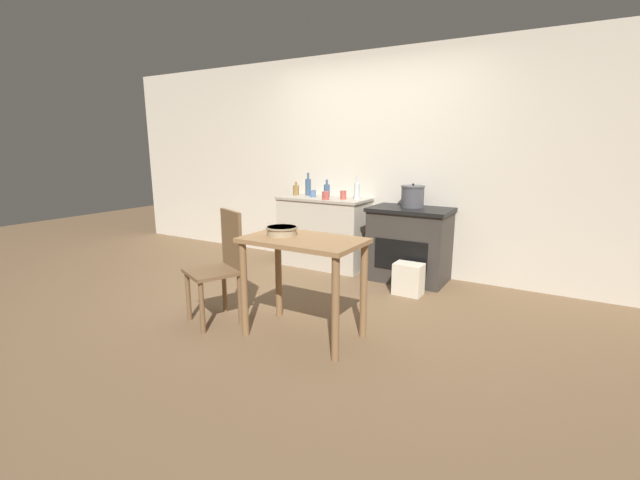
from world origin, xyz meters
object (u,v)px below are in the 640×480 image
bottle_far_left (357,191)px  bottle_center_left (296,190)px  cup_center (313,194)px  mixing_bowl_large (282,230)px  bottle_mid_left (327,190)px  cup_mid_right (343,195)px  stock_pot (413,196)px  cup_center_right (326,196)px  flour_sack (408,279)px  work_table (303,258)px  bottle_left (308,187)px  stove (409,244)px  chair (221,264)px

bottle_far_left → bottle_center_left: bottle_far_left is taller
bottle_center_left → cup_center: size_ratio=2.07×
mixing_bowl_large → bottle_mid_left: 2.04m
cup_mid_right → stock_pot: bearing=4.8°
stock_pot → bottle_mid_left: bearing=178.2°
mixing_bowl_large → cup_center_right: size_ratio=2.58×
cup_center → cup_center_right: size_ratio=0.86×
stock_pot → cup_mid_right: bearing=-175.2°
stock_pot → cup_mid_right: (-0.82, -0.07, -0.03)m
stock_pot → bottle_center_left: size_ratio=1.53×
flour_sack → bottle_mid_left: 1.59m
cup_center_right → cup_center: bearing=149.4°
work_table → bottle_left: 2.29m
mixing_bowl_large → bottle_center_left: (-1.13, 1.88, 0.09)m
cup_center → cup_center_right: bearing=-30.6°
mixing_bowl_large → flour_sack: bearing=67.0°
flour_sack → mixing_bowl_large: size_ratio=1.30×
stove → bottle_far_left: bearing=174.9°
stove → bottle_center_left: size_ratio=5.09×
work_table → stove: bearing=83.2°
flour_sack → cup_center_right: (-1.15, 0.30, 0.75)m
chair → flour_sack: (1.16, 1.45, -0.34)m
bottle_mid_left → cup_mid_right: 0.30m
flour_sack → cup_center: cup_center is taller
flour_sack → bottle_mid_left: size_ratio=1.52×
stock_pot → flour_sack: bearing=-71.8°
flour_sack → bottle_center_left: size_ratio=1.89×
bottle_left → cup_center: size_ratio=3.46×
bottle_left → bottle_mid_left: (0.29, -0.03, -0.03)m
bottle_center_left → cup_center_right: bearing=-21.0°
chair → mixing_bowl_large: chair is taller
flour_sack → bottle_far_left: (-0.85, 0.53, 0.80)m
cup_center → mixing_bowl_large: bearing=-65.1°
cup_center → bottle_mid_left: bearing=30.3°
stove → cup_center: cup_center is taller
chair → bottle_mid_left: 2.05m
bottle_mid_left → cup_center: (-0.15, -0.09, -0.04)m
bottle_mid_left → stove: bearing=-4.5°
cup_center_right → bottle_center_left: bearing=159.0°
stove → bottle_far_left: size_ratio=3.33×
bottle_mid_left → cup_center: size_ratio=2.58×
stock_pot → bottle_far_left: 0.68m
mixing_bowl_large → bottle_left: bottle_left is taller
work_table → flour_sack: work_table is taller
flour_sack → cup_center: 1.67m
bottle_far_left → cup_mid_right: (-0.14, -0.08, -0.05)m
stock_pot → cup_center: (-1.25, -0.05, -0.04)m
mixing_bowl_large → bottle_center_left: 2.19m
bottle_mid_left → bottle_center_left: bottle_mid_left is taller
flour_sack → stock_pot: 0.95m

